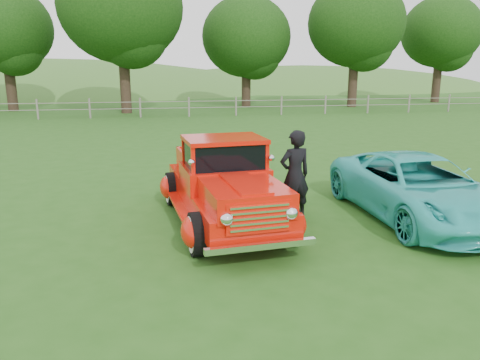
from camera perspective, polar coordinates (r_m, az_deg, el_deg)
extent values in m
plane|color=#235115|center=(8.55, 4.48, -7.79)|extent=(140.00, 140.00, 0.00)
ellipsoid|color=#3A6A27|center=(68.08, -23.74, 5.83)|extent=(84.00, 60.00, 18.00)
ellipsoid|color=#3A6A27|center=(73.43, 7.46, 8.24)|extent=(72.00, 52.00, 14.00)
cube|color=slate|center=(29.87, -6.24, 8.75)|extent=(48.00, 0.04, 0.04)
cube|color=slate|center=(29.84, -6.26, 9.52)|extent=(48.00, 0.04, 0.04)
cylinder|color=black|center=(37.07, -26.19, 10.64)|extent=(0.70, 0.70, 3.96)
ellipsoid|color=black|center=(37.13, -26.80, 16.17)|extent=(6.40, 6.40, 5.76)
cylinder|color=black|center=(32.75, -13.87, 12.16)|extent=(0.70, 0.70, 4.84)
ellipsoid|color=black|center=(32.95, -14.33, 19.82)|extent=(8.00, 8.00, 7.20)
cylinder|color=black|center=(37.38, 0.75, 11.86)|extent=(0.70, 0.70, 3.74)
ellipsoid|color=black|center=(37.42, 0.77, 17.07)|extent=(6.80, 6.80, 6.12)
cylinder|color=black|center=(37.82, 13.61, 12.01)|extent=(0.70, 0.70, 4.40)
ellipsoid|color=black|center=(37.93, 13.97, 18.05)|extent=(7.20, 7.20, 6.48)
cylinder|color=black|center=(44.72, 22.88, 11.41)|extent=(0.70, 0.70, 4.18)
ellipsoid|color=black|center=(44.79, 23.35, 16.26)|extent=(6.60, 6.60, 5.94)
cylinder|color=black|center=(7.96, -5.22, -6.57)|extent=(0.31, 0.78, 0.76)
cylinder|color=black|center=(8.40, 6.02, -5.48)|extent=(0.31, 0.78, 0.76)
cylinder|color=black|center=(10.88, -8.28, -1.04)|extent=(0.31, 0.78, 0.76)
cylinder|color=black|center=(11.21, 0.15, -0.46)|extent=(0.31, 0.78, 0.76)
cube|color=red|center=(9.50, -2.08, -1.85)|extent=(2.01, 4.74, 0.44)
ellipsoid|color=red|center=(7.93, -5.73, -6.34)|extent=(0.49, 0.79, 0.54)
ellipsoid|color=red|center=(8.41, 6.47, -5.18)|extent=(0.49, 0.79, 0.54)
ellipsoid|color=red|center=(10.87, -8.65, -0.87)|extent=(0.49, 0.79, 0.54)
ellipsoid|color=red|center=(11.22, 0.49, -0.24)|extent=(0.49, 0.79, 0.54)
cube|color=red|center=(7.96, 0.57, -2.04)|extent=(1.48, 1.72, 0.42)
cube|color=red|center=(9.31, -1.96, 0.42)|extent=(1.72, 1.50, 0.44)
cube|color=black|center=(9.21, -1.98, 3.27)|extent=(1.55, 1.26, 0.50)
cube|color=red|center=(9.16, -1.99, 4.99)|extent=(1.63, 1.37, 0.08)
cube|color=red|center=(10.70, -3.83, 1.95)|extent=(1.37, 2.06, 0.45)
cube|color=white|center=(7.25, 2.38, -4.63)|extent=(1.07, 0.21, 0.50)
cube|color=white|center=(7.31, 2.59, -8.07)|extent=(1.81, 0.28, 0.10)
cube|color=white|center=(11.84, -4.88, 0.46)|extent=(1.71, 0.27, 0.10)
imported|color=#2FBFB8|center=(10.42, 20.85, -0.88)|extent=(2.31, 4.83, 1.33)
imported|color=black|center=(9.72, 6.69, 0.60)|extent=(0.76, 0.58, 1.88)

